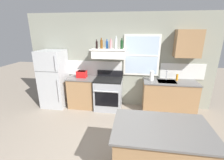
% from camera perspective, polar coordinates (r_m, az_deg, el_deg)
% --- Properties ---
extents(ground_plane, '(16.00, 16.00, 0.00)m').
position_cam_1_polar(ground_plane, '(3.20, -2.51, -26.18)').
color(ground_plane, gray).
extents(back_wall, '(5.40, 0.11, 2.70)m').
position_cam_1_polar(back_wall, '(4.59, 2.90, 6.86)').
color(back_wall, gray).
rests_on(back_wall, ground_plane).
extents(refrigerator, '(0.70, 0.72, 1.69)m').
position_cam_1_polar(refrigerator, '(4.93, -20.64, 0.38)').
color(refrigerator, '#B7BABC').
rests_on(refrigerator, ground_plane).
extents(counter_left_of_stove, '(0.79, 0.63, 0.91)m').
position_cam_1_polar(counter_left_of_stove, '(4.76, -10.76, -4.28)').
color(counter_left_of_stove, '#9E754C').
rests_on(counter_left_of_stove, ground_plane).
extents(toaster, '(0.30, 0.20, 0.19)m').
position_cam_1_polar(toaster, '(4.60, -11.10, 2.16)').
color(toaster, red).
rests_on(toaster, counter_left_of_stove).
extents(stove_range, '(0.76, 0.69, 1.09)m').
position_cam_1_polar(stove_range, '(4.54, -1.28, -4.99)').
color(stove_range, '#9EA0A5').
rests_on(stove_range, ground_plane).
extents(range_hood_shelf, '(0.96, 0.52, 0.24)m').
position_cam_1_polar(range_hood_shelf, '(4.32, -1.17, 9.84)').
color(range_hood_shelf, white).
extents(bottle_balsamic_dark, '(0.06, 0.06, 0.25)m').
position_cam_1_polar(bottle_balsamic_dark, '(4.34, -5.66, 12.79)').
color(bottle_balsamic_dark, black).
rests_on(bottle_balsamic_dark, range_hood_shelf).
extents(bottle_amber_wine, '(0.07, 0.07, 0.29)m').
position_cam_1_polar(bottle_amber_wine, '(4.36, -3.89, 13.10)').
color(bottle_amber_wine, brown).
rests_on(bottle_amber_wine, range_hood_shelf).
extents(bottle_blue_liqueur, '(0.07, 0.07, 0.25)m').
position_cam_1_polar(bottle_blue_liqueur, '(4.35, -1.86, 12.91)').
color(bottle_blue_liqueur, '#1E478C').
rests_on(bottle_blue_liqueur, range_hood_shelf).
extents(bottle_rose_pink, '(0.07, 0.07, 0.27)m').
position_cam_1_polar(bottle_rose_pink, '(4.24, -0.41, 12.91)').
color(bottle_rose_pink, '#C67F84').
rests_on(bottle_rose_pink, range_hood_shelf).
extents(bottle_clear_tall, '(0.06, 0.06, 0.34)m').
position_cam_1_polar(bottle_clear_tall, '(4.26, 1.49, 13.32)').
color(bottle_clear_tall, silver).
rests_on(bottle_clear_tall, range_hood_shelf).
extents(bottle_dark_green_wine, '(0.07, 0.07, 0.28)m').
position_cam_1_polar(bottle_dark_green_wine, '(4.27, 3.60, 12.95)').
color(bottle_dark_green_wine, '#143819').
rests_on(bottle_dark_green_wine, range_hood_shelf).
extents(counter_right_with_sink, '(1.43, 0.63, 0.91)m').
position_cam_1_polar(counter_right_with_sink, '(4.62, 20.17, -5.80)').
color(counter_right_with_sink, '#9E754C').
rests_on(counter_right_with_sink, ground_plane).
extents(sink_faucet, '(0.03, 0.17, 0.28)m').
position_cam_1_polar(sink_faucet, '(4.49, 19.54, 2.10)').
color(sink_faucet, silver).
rests_on(sink_faucet, counter_right_with_sink).
extents(paper_towel_roll, '(0.11, 0.11, 0.27)m').
position_cam_1_polar(paper_towel_roll, '(4.35, 14.45, 1.52)').
color(paper_towel_roll, white).
rests_on(paper_towel_roll, counter_right_with_sink).
extents(dish_soap_bottle, '(0.06, 0.06, 0.18)m').
position_cam_1_polar(dish_soap_bottle, '(4.58, 22.85, 0.90)').
color(dish_soap_bottle, orange).
rests_on(dish_soap_bottle, counter_right_with_sink).
extents(kitchen_island, '(1.40, 0.90, 0.91)m').
position_cam_1_polar(kitchen_island, '(2.68, 17.01, -24.29)').
color(kitchen_island, '#9E754C').
rests_on(kitchen_island, ground_plane).
extents(upper_cabinet_right, '(0.64, 0.32, 0.70)m').
position_cam_1_polar(upper_cabinet_right, '(4.51, 26.26, 11.94)').
color(upper_cabinet_right, '#9E754C').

